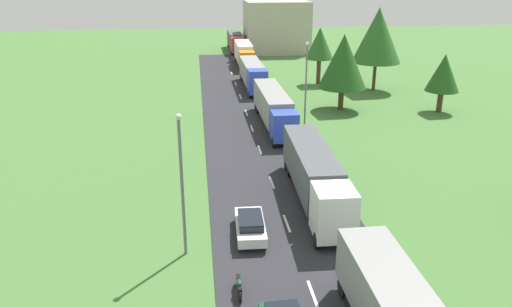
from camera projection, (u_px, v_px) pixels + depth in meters
name	position (u px, v px, depth m)	size (l,w,h in m)	color
road	(290.00, 232.00, 31.86)	(10.00, 140.00, 0.06)	#2B2B30
lane_marking_centre	(299.00, 256.00, 29.14)	(0.16, 124.43, 0.01)	white
truck_second	(315.00, 174.00, 35.36)	(2.86, 14.06, 3.65)	white
truck_third	(274.00, 106.00, 52.72)	(2.61, 14.64, 3.57)	blue
truck_fourth	(253.00, 73.00, 69.39)	(2.56, 13.04, 3.53)	blue
truck_fifth	(244.00, 53.00, 85.04)	(2.57, 12.08, 3.74)	orange
truck_sixth	(235.00, 40.00, 100.99)	(2.50, 12.99, 3.51)	red
car_third	(250.00, 225.00, 31.09)	(1.92, 4.39, 1.44)	white
motorcycle_courier	(239.00, 286.00, 25.65)	(0.28, 1.94, 0.91)	black
lamppost_second	(182.00, 179.00, 27.89)	(0.36, 0.36, 8.58)	slate
lamppost_third	(306.00, 79.00, 52.39)	(0.36, 0.36, 8.76)	slate
tree_birch	(320.00, 44.00, 70.61)	(4.02, 4.02, 8.07)	#513823
tree_elm	(378.00, 35.00, 66.25)	(6.52, 6.52, 11.05)	#513823
tree_ash	(343.00, 61.00, 57.51)	(5.61, 5.61, 8.85)	#513823
tree_lime	(444.00, 73.00, 56.98)	(3.84, 3.84, 6.73)	#513823
distant_building	(276.00, 27.00, 98.92)	(12.25, 10.53, 9.83)	#B2A899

